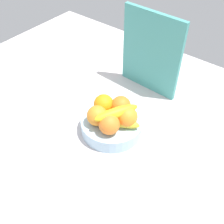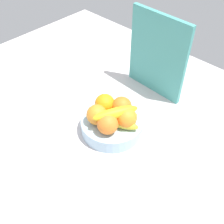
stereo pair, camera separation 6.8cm
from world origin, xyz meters
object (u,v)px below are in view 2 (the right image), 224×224
at_px(cutting_board, 157,55).
at_px(orange_back_left, 127,118).
at_px(orange_center, 108,124).
at_px(orange_back_right, 122,107).
at_px(orange_front_right, 97,115).
at_px(fruit_bowl, 112,125).
at_px(orange_front_left, 105,104).
at_px(banana_bunch, 115,117).

bearing_deg(cutting_board, orange_back_left, -70.21).
relative_size(orange_center, orange_back_right, 1.00).
relative_size(orange_center, orange_back_left, 1.00).
bearing_deg(orange_front_right, orange_center, -5.81).
distance_m(orange_back_right, cutting_board, 0.28).
relative_size(orange_front_right, orange_back_left, 1.00).
relative_size(fruit_bowl, cutting_board, 0.67).
distance_m(fruit_bowl, orange_back_left, 0.09).
relative_size(orange_front_left, orange_front_right, 1.00).
bearing_deg(fruit_bowl, orange_front_left, 163.80).
height_order(orange_front_right, cutting_board, cutting_board).
bearing_deg(orange_center, fruit_bowl, 118.97).
bearing_deg(orange_center, cutting_board, 100.64).
height_order(orange_back_left, cutting_board, cutting_board).
bearing_deg(banana_bunch, orange_back_left, 40.51).
xyz_separation_m(orange_front_left, cutting_board, (0.01, 0.30, 0.09)).
relative_size(orange_back_right, banana_bunch, 0.44).
distance_m(orange_back_right, banana_bunch, 0.06).
height_order(fruit_bowl, orange_back_right, orange_back_right).
distance_m(orange_front_left, orange_back_left, 0.11).
height_order(fruit_bowl, orange_center, orange_center).
bearing_deg(orange_back_left, orange_front_left, -179.68).
bearing_deg(fruit_bowl, orange_front_right, -123.41).
distance_m(fruit_bowl, orange_center, 0.09).
bearing_deg(banana_bunch, cutting_board, 101.53).
distance_m(fruit_bowl, banana_bunch, 0.08).
bearing_deg(fruit_bowl, banana_bunch, -21.04).
bearing_deg(banana_bunch, orange_front_right, -147.34).
xyz_separation_m(fruit_bowl, orange_front_right, (-0.03, -0.05, 0.07)).
height_order(orange_front_left, orange_back_right, same).
bearing_deg(orange_center, orange_front_left, 139.96).
bearing_deg(orange_center, orange_back_left, 68.40).
relative_size(fruit_bowl, orange_center, 3.11).
bearing_deg(orange_front_right, cutting_board, 91.15).
relative_size(orange_center, banana_bunch, 0.44).
relative_size(orange_front_left, orange_back_left, 1.00).
height_order(orange_back_right, banana_bunch, banana_bunch).
relative_size(fruit_bowl, banana_bunch, 1.36).
bearing_deg(orange_back_left, orange_front_right, -144.46).
distance_m(orange_center, cutting_board, 0.38).
bearing_deg(fruit_bowl, orange_back_left, 15.42).
height_order(orange_center, cutting_board, cutting_board).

